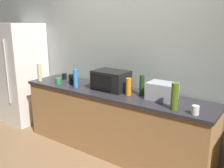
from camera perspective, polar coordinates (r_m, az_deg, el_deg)
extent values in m
plane|color=#93704C|center=(3.47, -4.00, -17.61)|extent=(8.00, 8.00, 0.00)
cube|color=#9EA399|center=(3.63, 3.76, 6.70)|extent=(6.40, 0.10, 2.70)
cube|color=#B27F4C|center=(3.55, 0.00, -8.93)|extent=(2.80, 0.60, 0.86)
cube|color=#2D2B30|center=(3.40, 0.00, -1.96)|extent=(2.84, 0.64, 0.04)
cube|color=white|center=(4.84, -20.29, 2.40)|extent=(0.72, 0.70, 1.80)
cylinder|color=silver|center=(4.50, -23.22, 2.57)|extent=(0.02, 0.02, 1.10)
cube|color=black|center=(3.42, -0.23, 0.87)|extent=(0.48, 0.34, 0.27)
cube|color=black|center=(3.31, -2.54, 0.37)|extent=(0.34, 0.01, 0.21)
cube|color=#B7BABF|center=(3.08, 11.52, -1.61)|extent=(0.34, 0.26, 0.21)
cube|color=black|center=(3.80, -9.09, 1.15)|extent=(0.09, 0.12, 0.15)
cylinder|color=#338CE5|center=(3.59, -8.46, 1.30)|extent=(0.06, 0.06, 0.26)
cylinder|color=beige|center=(4.08, -16.47, 2.62)|extent=(0.07, 0.07, 0.28)
cylinder|color=#1E3F19|center=(3.19, 6.95, -0.28)|extent=(0.06, 0.06, 0.27)
cylinder|color=orange|center=(3.19, 3.87, -0.61)|extent=(0.07, 0.07, 0.23)
cylinder|color=#4C6B19|center=(2.74, 14.32, -2.83)|extent=(0.08, 0.08, 0.30)
cylinder|color=black|center=(4.13, -11.01, 1.76)|extent=(0.08, 0.08, 0.10)
cylinder|color=white|center=(2.69, 18.76, -5.75)|extent=(0.08, 0.08, 0.10)
cylinder|color=#2D8C47|center=(3.85, -12.36, 0.69)|extent=(0.08, 0.08, 0.09)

